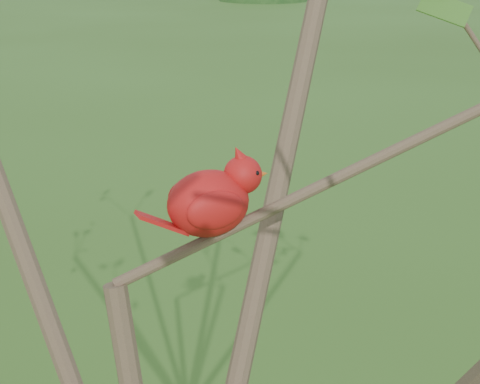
% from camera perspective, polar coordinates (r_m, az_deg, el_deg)
% --- Properties ---
extents(crabapple_tree, '(2.35, 2.05, 2.95)m').
position_cam_1_polar(crabapple_tree, '(0.91, -4.48, -0.18)').
color(crabapple_tree, '#3C2A20').
rests_on(crabapple_tree, ground).
extents(cardinal, '(0.20, 0.11, 0.14)m').
position_cam_1_polar(cardinal, '(1.05, -2.14, -0.57)').
color(cardinal, red).
rests_on(cardinal, ground).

